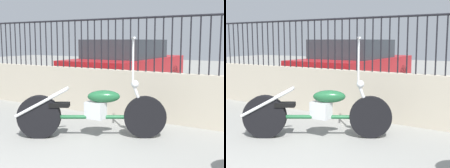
# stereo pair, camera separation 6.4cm
# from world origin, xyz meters

# --- Properties ---
(low_wall) EXTENTS (9.45, 0.18, 0.86)m
(low_wall) POSITION_xyz_m (0.00, 3.12, 0.43)
(low_wall) COLOR #B2A893
(low_wall) RESTS_ON ground_plane
(fence_railing) EXTENTS (9.45, 0.04, 0.95)m
(fence_railing) POSITION_xyz_m (0.00, 3.12, 1.45)
(fence_railing) COLOR black
(fence_railing) RESTS_ON low_wall
(motorcycle_green) EXTENTS (1.92, 1.22, 1.45)m
(motorcycle_green) POSITION_xyz_m (-0.61, 1.70, 0.38)
(motorcycle_green) COLOR black
(motorcycle_green) RESTS_ON ground_plane
(car_red) EXTENTS (1.98, 4.31, 1.42)m
(car_red) POSITION_xyz_m (-2.22, 5.97, 0.71)
(car_red) COLOR black
(car_red) RESTS_ON ground_plane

